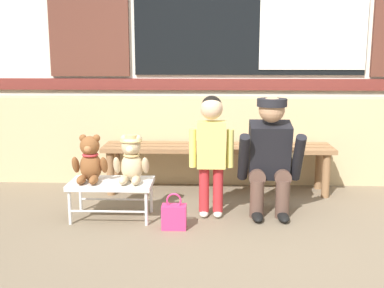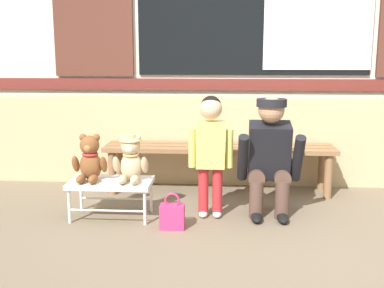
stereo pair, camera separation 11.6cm
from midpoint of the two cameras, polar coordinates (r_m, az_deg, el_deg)
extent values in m
plane|color=#756651|center=(3.47, 7.88, -10.76)|extent=(60.00, 60.00, 0.00)
cube|color=tan|center=(4.73, 6.37, 0.46)|extent=(6.38, 0.25, 0.85)
cube|color=silver|center=(5.19, 6.24, 15.13)|extent=(6.51, 0.20, 3.33)
cube|color=maroon|center=(5.06, 6.17, 7.15)|extent=(5.98, 0.04, 0.12)
cube|color=black|center=(5.08, 6.36, 16.19)|extent=(2.40, 0.03, 1.40)
cube|color=silver|center=(5.15, 13.90, 15.87)|extent=(1.10, 0.02, 1.29)
cube|color=#562D23|center=(5.23, -13.07, 15.82)|extent=(0.84, 0.05, 1.43)
cube|color=#8E6642|center=(4.22, 2.31, -0.82)|extent=(2.10, 0.11, 0.04)
cube|color=#8E6642|center=(4.36, 2.31, -0.44)|extent=(2.10, 0.11, 0.04)
cube|color=#8E6642|center=(4.50, 2.31, -0.08)|extent=(2.10, 0.11, 0.04)
cylinder|color=#8E6642|center=(4.38, -10.54, -3.52)|extent=(0.07, 0.07, 0.40)
cylinder|color=#8E6642|center=(4.64, -9.78, -2.66)|extent=(0.07, 0.07, 0.40)
cylinder|color=#8E6642|center=(4.38, 15.11, -3.70)|extent=(0.07, 0.07, 0.40)
cylinder|color=#8E6642|center=(4.64, 14.36, -2.84)|extent=(0.07, 0.07, 0.40)
cube|color=silver|center=(3.74, -10.58, -4.69)|extent=(0.64, 0.36, 0.04)
cylinder|color=silver|center=(3.72, -15.40, -7.40)|extent=(0.02, 0.02, 0.26)
cylinder|color=silver|center=(3.99, -14.11, -6.08)|extent=(0.02, 0.02, 0.26)
cylinder|color=silver|center=(3.59, -6.46, -7.74)|extent=(0.02, 0.02, 0.26)
cylinder|color=silver|center=(3.87, -5.80, -6.33)|extent=(0.02, 0.02, 0.26)
cylinder|color=silver|center=(3.65, -11.00, -7.99)|extent=(0.58, 0.02, 0.02)
cylinder|color=silver|center=(3.93, -10.00, -6.59)|extent=(0.58, 0.02, 0.02)
ellipsoid|color=brown|center=(3.77, -12.95, -2.67)|extent=(0.17, 0.14, 0.22)
sphere|color=brown|center=(3.72, -13.10, -0.21)|extent=(0.15, 0.15, 0.15)
sphere|color=#AE6E42|center=(3.67, -13.31, -0.56)|extent=(0.06, 0.06, 0.06)
sphere|color=brown|center=(3.74, -13.88, 0.70)|extent=(0.06, 0.06, 0.06)
ellipsoid|color=brown|center=(3.77, -14.70, -2.44)|extent=(0.06, 0.11, 0.16)
ellipsoid|color=brown|center=(3.69, -14.07, -4.20)|extent=(0.06, 0.15, 0.06)
sphere|color=brown|center=(3.71, -12.32, 0.70)|extent=(0.06, 0.06, 0.06)
ellipsoid|color=brown|center=(3.71, -11.44, -2.51)|extent=(0.06, 0.11, 0.16)
ellipsoid|color=brown|center=(3.67, -12.66, -4.24)|extent=(0.06, 0.15, 0.06)
torus|color=red|center=(3.74, -13.03, -1.27)|extent=(0.13, 0.13, 0.02)
ellipsoid|color=#CCB289|center=(3.70, -8.15, -2.75)|extent=(0.17, 0.14, 0.22)
sphere|color=#CCB289|center=(3.65, -8.25, -0.26)|extent=(0.15, 0.15, 0.15)
sphere|color=#FFEEBB|center=(3.60, -8.40, -0.61)|extent=(0.06, 0.06, 0.06)
sphere|color=#CCB289|center=(3.66, -9.06, 0.68)|extent=(0.06, 0.06, 0.06)
ellipsoid|color=#CCB289|center=(3.68, -9.93, -2.53)|extent=(0.06, 0.11, 0.16)
ellipsoid|color=#CCB289|center=(3.61, -9.18, -4.33)|extent=(0.06, 0.15, 0.06)
sphere|color=#CCB289|center=(3.64, -7.44, 0.67)|extent=(0.06, 0.06, 0.06)
ellipsoid|color=#CCB289|center=(3.65, -6.54, -2.59)|extent=(0.06, 0.11, 0.16)
ellipsoid|color=#CCB289|center=(3.60, -7.72, -4.36)|extent=(0.06, 0.15, 0.06)
torus|color=#D6B775|center=(3.67, -8.21, -1.33)|extent=(0.13, 0.13, 0.02)
cylinder|color=#D6B775|center=(3.65, -8.26, 0.40)|extent=(0.17, 0.17, 0.01)
cylinder|color=#D6B775|center=(3.64, -8.27, 0.74)|extent=(0.10, 0.10, 0.04)
cylinder|color=#B7282D|center=(3.74, 0.57, -5.48)|extent=(0.08, 0.08, 0.36)
ellipsoid|color=silver|center=(3.78, 0.56, -8.40)|extent=(0.07, 0.12, 0.05)
cylinder|color=#B7282D|center=(3.74, 2.26, -5.50)|extent=(0.08, 0.08, 0.36)
ellipsoid|color=silver|center=(3.78, 2.24, -8.42)|extent=(0.07, 0.12, 0.05)
cube|color=#DBD166|center=(3.66, 1.45, -0.07)|extent=(0.22, 0.15, 0.36)
cylinder|color=#DBD166|center=(3.67, -0.82, -0.51)|extent=(0.06, 0.06, 0.30)
cylinder|color=#DBD166|center=(3.66, 3.71, -0.55)|extent=(0.06, 0.06, 0.30)
sphere|color=#DBB28E|center=(3.61, 1.47, 4.29)|extent=(0.17, 0.17, 0.17)
sphere|color=black|center=(3.62, 1.47, 4.63)|extent=(0.16, 0.16, 0.16)
cylinder|color=brown|center=(3.76, 6.94, -6.58)|extent=(0.11, 0.11, 0.30)
cylinder|color=brown|center=(3.85, 6.83, -3.54)|extent=(0.13, 0.32, 0.13)
ellipsoid|color=black|center=(3.73, 6.99, -8.71)|extent=(0.09, 0.20, 0.06)
cylinder|color=brown|center=(3.79, 9.98, -6.57)|extent=(0.11, 0.11, 0.30)
cylinder|color=brown|center=(3.87, 9.79, -3.55)|extent=(0.13, 0.32, 0.13)
ellipsoid|color=black|center=(3.75, 10.08, -8.68)|extent=(0.09, 0.20, 0.06)
cube|color=black|center=(3.79, 8.44, -0.73)|extent=(0.32, 0.30, 0.47)
cylinder|color=black|center=(3.68, 5.34, -1.63)|extent=(0.08, 0.28, 0.40)
cylinder|color=black|center=(3.73, 11.80, -1.66)|extent=(0.08, 0.28, 0.40)
sphere|color=tan|center=(3.67, 8.70, 4.11)|extent=(0.20, 0.20, 0.20)
cylinder|color=black|center=(3.66, 8.72, 4.96)|extent=(0.23, 0.23, 0.06)
cube|color=brown|center=(3.93, 11.00, -2.48)|extent=(0.10, 0.22, 0.16)
cube|color=#E53370|center=(3.53, -3.13, -8.77)|extent=(0.18, 0.11, 0.18)
torus|color=#E53370|center=(3.49, -3.15, -6.83)|extent=(0.11, 0.01, 0.11)
camera|label=1|loc=(0.06, -90.86, -0.17)|focal=44.25mm
camera|label=2|loc=(0.06, 89.14, 0.17)|focal=44.25mm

